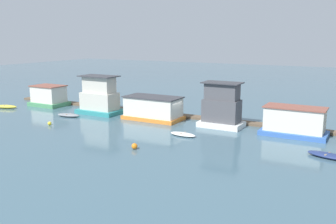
# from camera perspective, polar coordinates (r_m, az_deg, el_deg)

# --- Properties ---
(ground_plane) EXTENTS (200.00, 200.00, 0.00)m
(ground_plane) POSITION_cam_1_polar(r_m,az_deg,el_deg) (47.08, 0.59, -1.46)
(ground_plane) COLOR #426070
(dock_walkway) EXTENTS (59.60, 1.48, 0.30)m
(dock_walkway) POSITION_cam_1_polar(r_m,az_deg,el_deg) (49.75, 2.31, -0.58)
(dock_walkway) COLOR brown
(dock_walkway) RESTS_ON ground_plane
(houseboat_green) EXTENTS (5.39, 3.94, 3.13)m
(houseboat_green) POSITION_cam_1_polar(r_m,az_deg,el_deg) (60.53, -17.71, 2.32)
(houseboat_green) COLOR #4C9360
(houseboat_green) RESTS_ON ground_plane
(houseboat_teal) EXTENTS (6.00, 3.78, 5.24)m
(houseboat_teal) POSITION_cam_1_polar(r_m,az_deg,el_deg) (52.61, -10.39, 2.21)
(houseboat_teal) COLOR teal
(houseboat_teal) RESTS_ON ground_plane
(houseboat_orange) EXTENTS (7.50, 3.94, 2.98)m
(houseboat_orange) POSITION_cam_1_polar(r_m,az_deg,el_deg) (48.10, -2.29, 0.58)
(houseboat_orange) COLOR orange
(houseboat_orange) RESTS_ON ground_plane
(houseboat_white) EXTENTS (5.09, 3.26, 5.30)m
(houseboat_white) POSITION_cam_1_polar(r_m,az_deg,el_deg) (44.37, 8.19, 0.71)
(houseboat_white) COLOR white
(houseboat_white) RESTS_ON ground_plane
(houseboat_blue) EXTENTS (6.93, 3.67, 3.14)m
(houseboat_blue) POSITION_cam_1_polar(r_m,az_deg,el_deg) (42.51, 18.69, -1.44)
(houseboat_blue) COLOR #3866B7
(houseboat_blue) RESTS_ON ground_plane
(dinghy_yellow) EXTENTS (3.62, 2.14, 0.53)m
(dinghy_yellow) POSITION_cam_1_polar(r_m,az_deg,el_deg) (60.59, -23.48, 0.76)
(dinghy_yellow) COLOR yellow
(dinghy_yellow) RESTS_ON ground_plane
(dinghy_grey) EXTENTS (3.39, 1.79, 0.43)m
(dinghy_grey) POSITION_cam_1_polar(r_m,az_deg,el_deg) (51.59, -14.93, -0.46)
(dinghy_grey) COLOR gray
(dinghy_grey) RESTS_ON ground_plane
(dinghy_white) EXTENTS (3.14, 1.46, 0.36)m
(dinghy_white) POSITION_cam_1_polar(r_m,az_deg,el_deg) (40.34, 2.29, -3.41)
(dinghy_white) COLOR white
(dinghy_white) RESTS_ON ground_plane
(dinghy_navy) EXTENTS (3.75, 2.17, 0.42)m
(dinghy_navy) POSITION_cam_1_polar(r_m,az_deg,el_deg) (36.11, 23.12, -6.10)
(dinghy_navy) COLOR navy
(dinghy_navy) RESTS_ON ground_plane
(buoy_orange) EXTENTS (0.58, 0.58, 0.58)m
(buoy_orange) POSITION_cam_1_polar(r_m,az_deg,el_deg) (35.79, -5.13, -5.21)
(buoy_orange) COLOR orange
(buoy_orange) RESTS_ON ground_plane
(buoy_yellow) EXTENTS (0.45, 0.45, 0.45)m
(buoy_yellow) POSITION_cam_1_polar(r_m,az_deg,el_deg) (47.29, -17.60, -1.66)
(buoy_yellow) COLOR yellow
(buoy_yellow) RESTS_ON ground_plane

